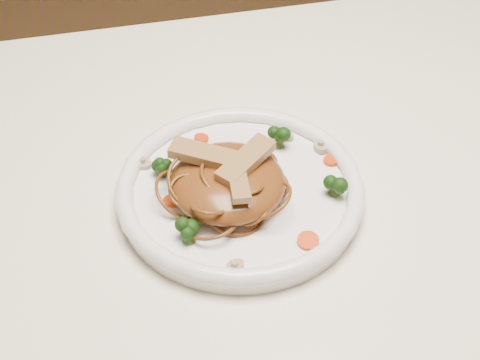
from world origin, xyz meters
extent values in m
cube|color=white|center=(0.00, 0.00, 0.73)|extent=(1.20, 0.80, 0.04)
cylinder|color=white|center=(-0.08, 0.00, 0.76)|extent=(0.32, 0.32, 0.02)
ellipsoid|color=brown|center=(-0.10, -0.01, 0.79)|extent=(0.17, 0.17, 0.04)
cube|color=#AA8850|center=(-0.08, -0.01, 0.81)|extent=(0.07, 0.07, 0.01)
cube|color=#AA8850|center=(-0.12, 0.01, 0.81)|extent=(0.08, 0.06, 0.01)
cube|color=#AA8850|center=(-0.09, -0.03, 0.81)|extent=(0.02, 0.06, 0.01)
cylinder|color=#ED3A08|center=(-0.04, 0.06, 0.77)|extent=(0.02, 0.02, 0.00)
cylinder|color=#ED3A08|center=(-0.16, -0.01, 0.77)|extent=(0.02, 0.02, 0.00)
cylinder|color=#ED3A08|center=(0.03, 0.02, 0.77)|extent=(0.02, 0.02, 0.00)
cylinder|color=#ED3A08|center=(-0.11, 0.09, 0.77)|extent=(0.02, 0.02, 0.00)
cylinder|color=#ED3A08|center=(-0.03, -0.10, 0.77)|extent=(0.03, 0.03, 0.00)
cylinder|color=#B7AA89|center=(-0.11, -0.11, 0.77)|extent=(0.03, 0.03, 0.01)
cylinder|color=#B7AA89|center=(0.03, 0.04, 0.77)|extent=(0.03, 0.03, 0.01)
cylinder|color=#B7AA89|center=(-0.18, 0.06, 0.77)|extent=(0.03, 0.03, 0.01)
cylinder|color=#B7AA89|center=(-0.01, 0.07, 0.77)|extent=(0.03, 0.03, 0.01)
camera|label=1|loc=(-0.21, -0.52, 1.28)|focal=49.96mm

